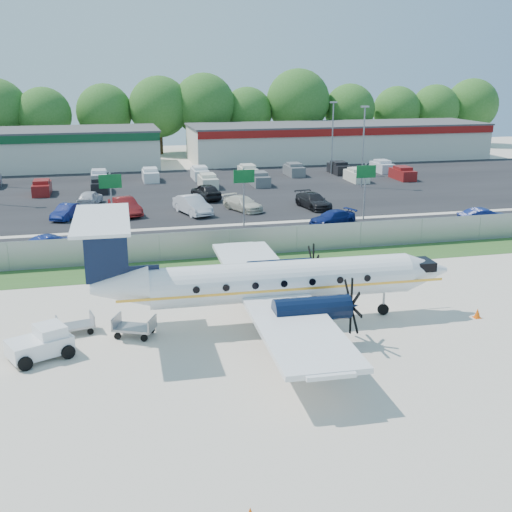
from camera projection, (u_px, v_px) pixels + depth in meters
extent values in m
plane|color=beige|center=(283.00, 330.00, 33.01)|extent=(170.00, 170.00, 0.00)
cube|color=#2D561E|center=(236.00, 264.00, 44.21)|extent=(170.00, 4.00, 0.02)
cube|color=black|center=(218.00, 239.00, 50.75)|extent=(170.00, 8.00, 0.02)
cube|color=black|center=(184.00, 192.00, 70.35)|extent=(170.00, 32.00, 0.02)
cube|color=gray|center=(230.00, 243.00, 45.80)|extent=(120.00, 0.02, 1.90)
cube|color=gray|center=(230.00, 230.00, 45.53)|extent=(120.00, 0.06, 0.06)
cube|color=gray|center=(230.00, 256.00, 46.07)|extent=(120.00, 0.06, 0.06)
cube|color=silver|center=(338.00, 142.00, 96.01)|extent=(44.00, 12.00, 5.00)
cube|color=#474749|center=(338.00, 124.00, 95.28)|extent=(44.40, 12.40, 0.24)
cube|color=maroon|center=(353.00, 132.00, 89.76)|extent=(44.00, 0.20, 1.00)
cylinder|color=gray|center=(112.00, 203.00, 52.00)|extent=(0.14, 0.14, 5.00)
cube|color=#0C5923|center=(110.00, 181.00, 51.35)|extent=(1.80, 0.08, 1.10)
cylinder|color=gray|center=(244.00, 197.00, 54.46)|extent=(0.14, 0.14, 5.00)
cube|color=#0C5923|center=(244.00, 176.00, 53.81)|extent=(1.80, 0.08, 1.10)
cylinder|color=gray|center=(365.00, 192.00, 56.92)|extent=(0.14, 0.14, 5.00)
cube|color=#0C5923|center=(366.00, 172.00, 56.27)|extent=(1.80, 0.08, 1.10)
cylinder|color=gray|center=(363.00, 148.00, 71.70)|extent=(0.18, 0.18, 9.00)
cube|color=gray|center=(365.00, 107.00, 70.44)|extent=(0.90, 0.35, 0.18)
cylinder|color=gray|center=(332.00, 139.00, 81.04)|extent=(0.18, 0.18, 9.00)
cube|color=gray|center=(334.00, 102.00, 79.78)|extent=(0.90, 0.35, 0.18)
cylinder|color=white|center=(282.00, 280.00, 33.37)|extent=(13.79, 2.47, 2.09)
cone|color=white|center=(426.00, 271.00, 34.96)|extent=(2.48, 2.16, 2.09)
cone|color=white|center=(120.00, 287.00, 31.67)|extent=(2.91, 2.17, 2.09)
cube|color=black|center=(423.00, 264.00, 34.81)|extent=(1.03, 1.46, 0.49)
cube|color=white|center=(272.00, 292.00, 33.43)|extent=(4.06, 19.43, 0.24)
cylinder|color=black|center=(312.00, 309.00, 30.62)|extent=(3.77, 1.31, 1.21)
cylinder|color=black|center=(280.00, 270.00, 36.61)|extent=(3.77, 1.31, 1.21)
cube|color=black|center=(106.00, 251.00, 31.04)|extent=(2.09, 0.26, 3.19)
cube|color=white|center=(101.00, 220.00, 30.57)|extent=(2.83, 6.89, 0.15)
cylinder|color=gray|center=(384.00, 302.00, 34.96)|extent=(0.13, 0.13, 1.43)
cylinder|color=black|center=(383.00, 309.00, 35.07)|extent=(0.62, 0.22, 0.62)
cylinder|color=black|center=(287.00, 341.00, 30.83)|extent=(0.72, 0.46, 0.70)
cylinder|color=black|center=(259.00, 297.00, 36.82)|extent=(0.72, 0.46, 0.70)
cube|color=white|center=(40.00, 346.00, 29.71)|extent=(3.21, 2.66, 0.77)
cube|color=white|center=(50.00, 331.00, 29.87)|extent=(1.70, 1.81, 0.55)
cube|color=black|center=(60.00, 328.00, 30.15)|extent=(0.69, 1.19, 0.44)
cylinder|color=black|center=(25.00, 364.00, 28.54)|extent=(0.71, 0.50, 0.66)
cylinder|color=black|center=(12.00, 351.00, 29.85)|extent=(0.71, 0.50, 0.66)
cylinder|color=black|center=(68.00, 352.00, 29.72)|extent=(0.71, 0.50, 0.66)
cylinder|color=black|center=(54.00, 340.00, 31.03)|extent=(0.71, 0.50, 0.66)
cube|color=gray|center=(76.00, 326.00, 32.56)|extent=(1.99, 1.45, 0.11)
cube|color=gray|center=(58.00, 324.00, 32.13)|extent=(0.31, 1.07, 0.54)
cube|color=gray|center=(92.00, 318.00, 32.85)|extent=(0.31, 1.07, 0.54)
cylinder|color=black|center=(65.00, 336.00, 31.94)|extent=(0.34, 0.18, 0.32)
cylinder|color=black|center=(62.00, 329.00, 32.79)|extent=(0.34, 0.18, 0.32)
cylinder|color=black|center=(91.00, 331.00, 32.47)|extent=(0.34, 0.18, 0.32)
cylinder|color=black|center=(86.00, 325.00, 33.32)|extent=(0.34, 0.18, 0.32)
cube|color=gray|center=(135.00, 328.00, 32.20)|extent=(2.30, 1.90, 0.12)
cube|color=gray|center=(116.00, 321.00, 32.28)|extent=(0.56, 1.12, 0.60)
cube|color=gray|center=(152.00, 324.00, 31.94)|extent=(0.56, 1.12, 0.60)
cylinder|color=black|center=(118.00, 336.00, 31.88)|extent=(0.37, 0.26, 0.36)
cylinder|color=black|center=(126.00, 328.00, 32.91)|extent=(0.37, 0.26, 0.36)
cylinder|color=black|center=(144.00, 338.00, 31.63)|extent=(0.37, 0.26, 0.36)
cylinder|color=black|center=(152.00, 330.00, 32.66)|extent=(0.37, 0.26, 0.36)
cone|color=#F65607|center=(477.00, 313.00, 34.64)|extent=(0.36, 0.36, 0.53)
cube|color=#F65607|center=(477.00, 317.00, 34.71)|extent=(0.38, 0.38, 0.03)
cone|color=#F65607|center=(291.00, 265.00, 43.28)|extent=(0.34, 0.34, 0.51)
cube|color=#F65607|center=(291.00, 268.00, 43.35)|extent=(0.36, 0.36, 0.03)
imported|color=navy|center=(54.00, 253.00, 46.90)|extent=(4.35, 2.94, 1.36)
imported|color=navy|center=(332.00, 225.00, 55.30)|extent=(4.75, 3.20, 1.28)
imported|color=navy|center=(485.00, 226.00, 54.99)|extent=(4.77, 2.17, 1.52)
imported|color=navy|center=(67.00, 219.00, 57.69)|extent=(2.90, 4.26, 1.33)
imported|color=maroon|center=(126.00, 215.00, 59.23)|extent=(3.12, 5.18, 1.61)
imported|color=silver|center=(193.00, 214.00, 59.61)|extent=(3.28, 5.47, 1.70)
imported|color=beige|center=(243.00, 211.00, 61.03)|extent=(3.71, 5.11, 1.37)
imported|color=black|center=(313.00, 208.00, 62.09)|extent=(2.83, 5.28, 1.45)
imported|color=silver|center=(90.00, 205.00, 63.54)|extent=(2.80, 4.60, 1.47)
imported|color=black|center=(206.00, 199.00, 66.37)|extent=(2.94, 5.14, 1.65)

